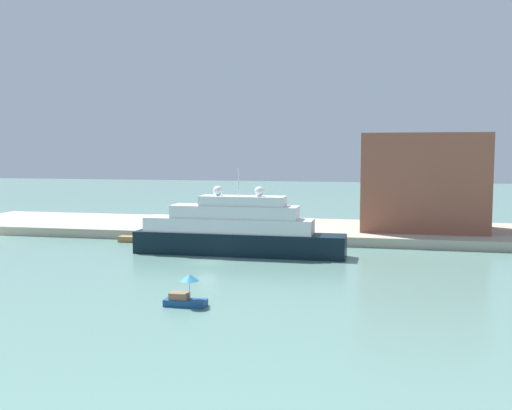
% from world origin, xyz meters
% --- Properties ---
extents(ground, '(400.00, 400.00, 0.00)m').
position_xyz_m(ground, '(0.00, 0.00, 0.00)').
color(ground, slate).
extents(quay_dock, '(110.00, 23.07, 1.46)m').
position_xyz_m(quay_dock, '(0.00, 27.53, 0.73)').
color(quay_dock, '#ADA38E').
rests_on(quay_dock, ground).
extents(large_yacht, '(29.13, 4.58, 11.87)m').
position_xyz_m(large_yacht, '(2.05, 6.38, 3.26)').
color(large_yacht, black).
rests_on(large_yacht, ground).
extents(small_motorboat, '(3.88, 1.78, 3.00)m').
position_xyz_m(small_motorboat, '(4.20, -20.70, 1.10)').
color(small_motorboat, navy).
rests_on(small_motorboat, ground).
extents(work_barge, '(6.11, 1.80, 0.90)m').
position_xyz_m(work_barge, '(-15.53, 13.79, 0.45)').
color(work_barge, olive).
rests_on(work_barge, ground).
extents(harbor_building, '(19.38, 13.40, 15.50)m').
position_xyz_m(harbor_building, '(27.89, 27.91, 9.21)').
color(harbor_building, '#93513D').
rests_on(harbor_building, quay_dock).
extents(parked_car, '(3.90, 1.70, 1.44)m').
position_xyz_m(parked_car, '(-12.31, 23.66, 2.08)').
color(parked_car, silver).
rests_on(parked_car, quay_dock).
extents(person_figure, '(0.36, 0.36, 1.66)m').
position_xyz_m(person_figure, '(-8.52, 21.94, 2.23)').
color(person_figure, maroon).
rests_on(person_figure, quay_dock).
extents(mooring_bollard, '(0.38, 0.38, 0.64)m').
position_xyz_m(mooring_bollard, '(4.31, 16.86, 1.78)').
color(mooring_bollard, black).
rests_on(mooring_bollard, quay_dock).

